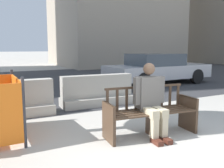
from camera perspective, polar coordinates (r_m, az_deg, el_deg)
ground_plane at (r=4.13m, az=12.29°, el=-14.41°), size 200.00×200.00×0.00m
street_asphalt at (r=11.95m, az=-15.69°, el=0.44°), size 120.00×12.00×0.01m
street_bench at (r=4.59m, az=8.76°, el=-6.74°), size 1.73×0.69×0.88m
seated_person at (r=4.46m, az=8.86°, el=-3.31°), size 0.59×0.75×1.31m
jersey_barrier_centre at (r=6.90m, az=-3.39°, el=-2.05°), size 2.03×0.77×0.84m
jersey_barrier_left at (r=6.17m, az=-22.57°, el=-3.93°), size 2.01×0.71×0.84m
car_sedan_mid at (r=11.17m, az=10.30°, el=3.47°), size 4.79×2.11×1.32m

